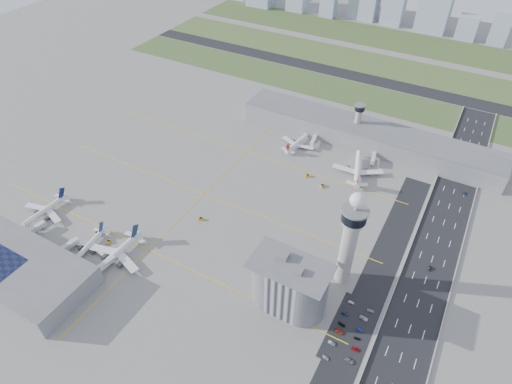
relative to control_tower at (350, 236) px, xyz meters
The scene contains 53 objects.
ground 80.47m from the control_tower, behind, with size 1000.00×1000.00×0.00m, color gray.
grass_strip_0 238.28m from the control_tower, 112.98° to the left, with size 480.00×50.00×0.08m, color #44602D.
grass_strip_1 308.14m from the control_tower, 107.49° to the left, with size 480.00×60.00×0.08m, color #48612E.
grass_strip_2 384.80m from the control_tower, 103.89° to the left, with size 480.00×70.00×0.08m, color #43592A.
runway 272.40m from the control_tower, 109.91° to the left, with size 480.00×22.00×0.10m, color black.
highway 56.01m from the control_tower, 10.54° to the right, with size 28.00×500.00×0.10m, color black.
barrier_left 45.73m from the control_tower, 15.42° to the right, with size 0.60×500.00×1.20m, color #9E9E99.
barrier_right 67.08m from the control_tower, ahead, with size 0.60×500.00×1.20m, color #9E9E99.
landside_road 43.28m from the control_tower, 45.00° to the right, with size 18.00×260.00×0.08m, color black.
parking_lot 48.79m from the control_tower, 61.93° to the right, with size 20.00×44.00×0.10m, color black.
taxiway_line_h_0 123.35m from the control_tower, 161.26° to the right, with size 260.00×0.60×0.01m, color yellow.
taxiway_line_h_1 119.40m from the control_tower, 168.89° to the left, with size 260.00×0.60×0.01m, color yellow.
taxiway_line_h_2 143.16m from the control_tower, 143.79° to the left, with size 260.00×0.60×0.01m, color yellow.
taxiway_line_v 119.40m from the control_tower, 168.89° to the left, with size 0.60×260.00×0.01m, color yellow.
control_tower is the anchor object (origin of this frame).
secondary_tower 148.97m from the control_tower, 106.48° to the left, with size 8.60×8.60×31.90m.
admin_building 41.10m from the control_tower, 123.70° to the right, with size 42.00×24.00×33.50m.
terminal_pier 146.15m from the control_tower, 102.88° to the left, with size 210.00×32.00×15.80m.
near_terminal 185.86m from the control_tower, 150.65° to the right, with size 84.00×42.00×13.00m.
airplane_near_a 201.36m from the control_tower, 165.86° to the right, with size 39.23×33.35×10.98m, color white, non-canonical shape.
airplane_near_b 157.73m from the control_tower, 158.61° to the right, with size 34.06×28.95×9.54m, color white, non-canonical shape.
airplane_near_c 138.66m from the control_tower, 156.03° to the right, with size 45.00×38.25×12.60m, color white, non-canonical shape.
airplane_far_a 139.15m from the control_tower, 125.74° to the left, with size 35.04×29.78×9.81m, color white, non-canonical shape.
airplane_far_b 106.78m from the control_tower, 104.10° to the left, with size 44.95×38.21×12.59m, color white, non-canonical shape.
jet_bridge_near_0 200.06m from the control_tower, 159.55° to the right, with size 14.00×3.00×5.70m, color silver, non-canonical shape.
jet_bridge_near_1 172.69m from the control_tower, 156.00° to the right, with size 14.00×3.00×5.70m, color silver, non-canonical shape.
jet_bridge_near_2 146.36m from the control_tower, 151.10° to the right, with size 14.00×3.00×5.70m, color silver, non-canonical shape.
jet_bridge_far_0 145.99m from the control_tower, 119.45° to the left, with size 14.00×3.00×5.70m, color silver, non-canonical shape.
jet_bridge_far_1 129.66m from the control_tower, 99.16° to the left, with size 14.00×3.00×5.70m, color silver, non-canonical shape.
tug_0 159.16m from the control_tower, 163.64° to the right, with size 2.30×3.35×1.95m, color #F3A312, non-canonical shape.
tug_1 148.78m from the control_tower, 161.67° to the right, with size 2.19×3.19×1.85m, color orange, non-canonical shape.
tug_2 137.83m from the control_tower, 158.14° to the right, with size 2.34×3.41×1.98m, color yellow, non-canonical shape.
tug_3 104.42m from the control_tower, behind, with size 2.24×3.25×1.89m, color orange, non-canonical shape.
tug_4 100.29m from the control_tower, 126.05° to the left, with size 2.32×3.38×1.96m, color #F19805, non-canonical shape.
tug_5 88.82m from the control_tower, 120.36° to the left, with size 2.30×3.35×1.94m, color gold, non-canonical shape.
car_lot_0 62.05m from the control_tower, 77.98° to the right, with size 1.33×3.31×1.13m, color silver.
car_lot_1 55.14m from the control_tower, 76.01° to the right, with size 1.32×3.79×1.25m, color gray.
car_lot_2 49.59m from the control_tower, 71.31° to the right, with size 2.17×4.71×1.31m, color #A3300F.
car_lot_3 46.52m from the control_tower, 69.02° to the right, with size 1.56×3.85×1.12m, color black.
car_lot_4 42.32m from the control_tower, 65.07° to the right, with size 1.49×3.70×1.26m, color navy.
car_lot_5 38.68m from the control_tower, 52.22° to the right, with size 1.17×3.36×1.11m, color #BCBCBC.
car_lot_6 61.62m from the control_tower, 65.05° to the right, with size 2.14×4.65×1.29m, color gray.
car_lot_7 56.51m from the control_tower, 60.51° to the right, with size 1.72×4.24×1.23m, color #B30A11.
car_lot_8 52.06m from the control_tower, 57.83° to the right, with size 1.29×3.20×1.09m, color black.
car_lot_9 48.61m from the control_tower, 53.73° to the right, with size 1.39×3.99×1.32m, color navy.
car_lot_10 44.53m from the control_tower, 45.07° to the right, with size 2.17×4.72×1.31m, color silver.
car_lot_11 43.04m from the control_tower, 32.34° to the right, with size 1.54×3.79×1.10m, color #93A0A8.
car_hw_1 63.44m from the control_tower, 36.00° to the left, with size 1.36×3.91×1.29m, color black.
car_hw_2 127.89m from the control_tower, 66.19° to the left, with size 1.81×3.93×1.09m, color navy.
car_hw_4 180.45m from the control_tower, 78.26° to the left, with size 1.48×3.68×1.25m, color slate.
skyline_bldg_9 426.39m from the control_tower, 95.62° to the left, with size 36.96×29.57×62.11m, color #9EADC1.
skyline_bldg_10 416.22m from the control_tower, 89.82° to the left, with size 23.01×18.41×27.75m, color #9EADC1.
skyline_bldg_11 417.21m from the control_tower, 85.01° to the left, with size 20.22×16.18×38.97m, color #9EADC1.
Camera 1 is at (104.44, -151.46, 199.71)m, focal length 30.00 mm.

